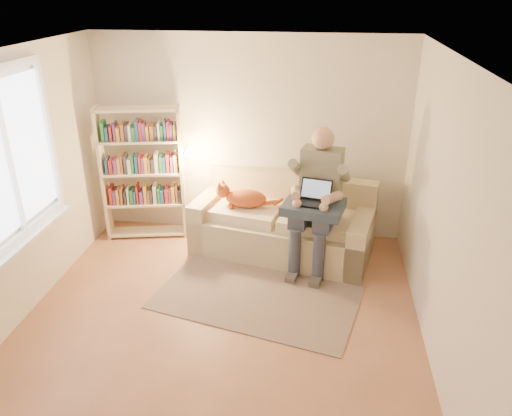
# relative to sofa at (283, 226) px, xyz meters

# --- Properties ---
(floor) EXTENTS (4.50, 4.50, 0.00)m
(floor) POSITION_rel_sofa_xyz_m (-0.50, -1.74, -0.34)
(floor) COLOR #996245
(floor) RESTS_ON ground
(ceiling) EXTENTS (4.00, 4.50, 0.02)m
(ceiling) POSITION_rel_sofa_xyz_m (-0.50, -1.74, 2.26)
(ceiling) COLOR white
(ceiling) RESTS_ON wall_back
(wall_left) EXTENTS (0.02, 4.50, 2.60)m
(wall_left) POSITION_rel_sofa_xyz_m (-2.50, -1.74, 0.96)
(wall_left) COLOR silver
(wall_left) RESTS_ON floor
(wall_right) EXTENTS (0.02, 4.50, 2.60)m
(wall_right) POSITION_rel_sofa_xyz_m (1.50, -1.74, 0.96)
(wall_right) COLOR silver
(wall_right) RESTS_ON floor
(wall_back) EXTENTS (4.00, 0.02, 2.60)m
(wall_back) POSITION_rel_sofa_xyz_m (-0.50, 0.51, 0.96)
(wall_back) COLOR silver
(wall_back) RESTS_ON floor
(wall_front) EXTENTS (4.00, 0.02, 2.60)m
(wall_front) POSITION_rel_sofa_xyz_m (-0.50, -3.99, 0.96)
(wall_front) COLOR silver
(wall_front) RESTS_ON floor
(window) EXTENTS (0.12, 1.52, 1.69)m
(window) POSITION_rel_sofa_xyz_m (-2.45, -1.54, 1.04)
(window) COLOR white
(window) RESTS_ON wall_left
(sofa) EXTENTS (2.33, 1.41, 0.92)m
(sofa) POSITION_rel_sofa_xyz_m (0.00, 0.00, 0.00)
(sofa) COLOR #C0B087
(sofa) RESTS_ON floor
(person) EXTENTS (0.60, 0.82, 1.66)m
(person) POSITION_rel_sofa_xyz_m (0.41, -0.25, 0.58)
(person) COLOR gray
(person) RESTS_ON sofa
(cat) EXTENTS (0.78, 0.37, 0.28)m
(cat) POSITION_rel_sofa_xyz_m (-0.55, -0.03, 0.37)
(cat) COLOR orange
(cat) RESTS_ON sofa
(blanket) EXTENTS (0.76, 0.67, 0.11)m
(blanket) POSITION_rel_sofa_xyz_m (0.45, -0.44, 0.47)
(blanket) COLOR #283747
(blanket) RESTS_ON person
(laptop) EXTENTS (0.41, 0.39, 0.29)m
(laptop) POSITION_rel_sofa_xyz_m (0.45, -0.43, 0.59)
(laptop) COLOR black
(laptop) RESTS_ON blanket
(bookshelf) EXTENTS (1.20, 0.48, 1.75)m
(bookshelf) POSITION_rel_sofa_xyz_m (-1.83, 0.16, 0.63)
(bookshelf) COLOR beige
(bookshelf) RESTS_ON floor
(rug) EXTENTS (2.38, 1.73, 0.01)m
(rug) POSITION_rel_sofa_xyz_m (-0.18, -1.10, -0.33)
(rug) COLOR #816C5E
(rug) RESTS_ON floor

